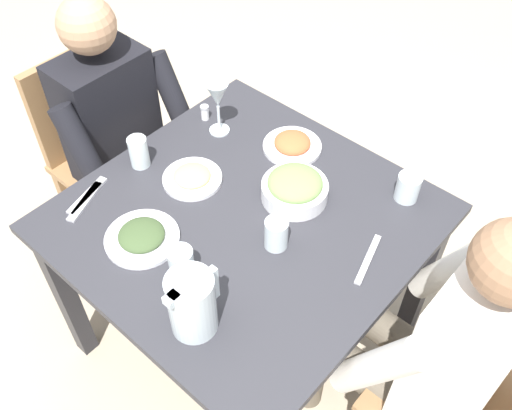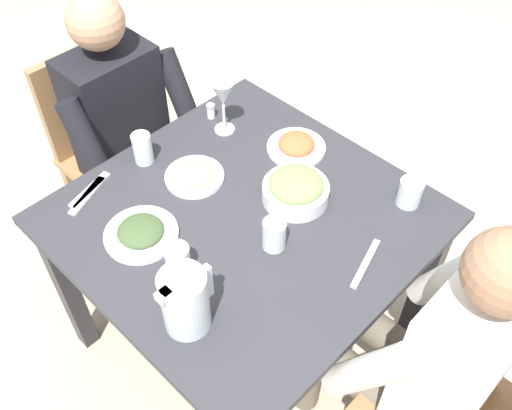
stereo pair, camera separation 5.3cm
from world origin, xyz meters
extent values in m
plane|color=tan|center=(0.00, 0.00, 0.00)|extent=(8.00, 8.00, 0.00)
cube|color=#2D2D33|center=(0.00, 0.00, 0.71)|extent=(0.98, 0.98, 0.03)
cube|color=#232328|center=(0.44, -0.44, 0.35)|extent=(0.06, 0.06, 0.69)
cube|color=#232328|center=(-0.44, 0.44, 0.35)|extent=(0.06, 0.06, 0.69)
cube|color=#232328|center=(0.44, 0.44, 0.35)|extent=(0.06, 0.06, 0.69)
cube|color=#997047|center=(0.23, -0.57, 0.21)|extent=(0.04, 0.04, 0.42)
cube|color=#997047|center=(0.06, -0.74, 0.43)|extent=(0.40, 0.40, 0.03)
cube|color=#997047|center=(0.21, 0.91, 0.21)|extent=(0.04, 0.04, 0.42)
cube|color=#997047|center=(-0.13, 0.91, 0.21)|extent=(0.04, 0.04, 0.42)
cube|color=#997047|center=(0.21, 0.57, 0.21)|extent=(0.04, 0.04, 0.42)
cube|color=#997047|center=(-0.13, 0.57, 0.21)|extent=(0.04, 0.04, 0.42)
cube|color=#997047|center=(0.04, 0.74, 0.43)|extent=(0.40, 0.40, 0.03)
cube|color=#997047|center=(0.04, 0.92, 0.65)|extent=(0.38, 0.04, 0.42)
cube|color=silver|center=(0.06, -0.71, 0.69)|extent=(0.32, 0.20, 0.50)
sphere|color=#936B4C|center=(0.06, -0.71, 1.06)|extent=(0.19, 0.19, 0.19)
cylinder|color=#665B4C|center=(-0.03, -0.52, 0.41)|extent=(0.11, 0.38, 0.11)
cylinder|color=#665B4C|center=(-0.03, -0.33, 0.22)|extent=(0.10, 0.10, 0.44)
cylinder|color=silver|center=(-0.14, -0.57, 0.72)|extent=(0.08, 0.23, 0.37)
cylinder|color=#665B4C|center=(0.14, -0.52, 0.41)|extent=(0.11, 0.38, 0.11)
cylinder|color=#665B4C|center=(0.14, -0.33, 0.22)|extent=(0.10, 0.10, 0.44)
cylinder|color=silver|center=(0.26, -0.57, 0.72)|extent=(0.08, 0.23, 0.37)
cube|color=black|center=(0.04, 0.71, 0.69)|extent=(0.32, 0.20, 0.50)
sphere|color=tan|center=(0.04, 0.71, 1.06)|extent=(0.19, 0.19, 0.19)
cylinder|color=#665B4C|center=(0.13, 0.52, 0.41)|extent=(0.11, 0.38, 0.11)
cylinder|color=#665B4C|center=(0.13, 0.33, 0.22)|extent=(0.10, 0.10, 0.44)
cylinder|color=black|center=(0.24, 0.57, 0.72)|extent=(0.08, 0.23, 0.37)
cylinder|color=#665B4C|center=(-0.04, 0.52, 0.41)|extent=(0.11, 0.38, 0.11)
cylinder|color=#665B4C|center=(-0.04, 0.33, 0.22)|extent=(0.10, 0.10, 0.44)
cylinder|color=black|center=(-0.16, 0.57, 0.72)|extent=(0.08, 0.23, 0.37)
cylinder|color=silver|center=(-0.36, -0.16, 0.82)|extent=(0.12, 0.12, 0.19)
cube|color=silver|center=(-0.28, -0.16, 0.83)|extent=(0.02, 0.02, 0.11)
cube|color=silver|center=(-0.41, -0.16, 0.90)|extent=(0.04, 0.03, 0.02)
cylinder|color=white|center=(0.16, -0.06, 0.75)|extent=(0.20, 0.20, 0.05)
ellipsoid|color=#759951|center=(0.16, -0.06, 0.79)|extent=(0.17, 0.17, 0.06)
cylinder|color=white|center=(0.00, 0.22, 0.73)|extent=(0.19, 0.19, 0.01)
ellipsoid|color=#E0C670|center=(0.00, 0.22, 0.75)|extent=(0.12, 0.12, 0.03)
cylinder|color=white|center=(-0.26, 0.16, 0.73)|extent=(0.22, 0.22, 0.01)
ellipsoid|color=#3D512D|center=(-0.26, 0.16, 0.75)|extent=(0.13, 0.13, 0.04)
cylinder|color=white|center=(0.33, 0.08, 0.73)|extent=(0.20, 0.20, 0.01)
ellipsoid|color=#CC5B33|center=(0.33, 0.08, 0.75)|extent=(0.12, 0.12, 0.05)
cylinder|color=silver|center=(0.38, -0.32, 0.77)|extent=(0.07, 0.07, 0.09)
cylinder|color=silver|center=(-0.27, -0.01, 0.77)|extent=(0.07, 0.07, 0.09)
cylinder|color=silver|center=(-0.02, -0.14, 0.77)|extent=(0.07, 0.07, 0.10)
cylinder|color=silver|center=(-0.06, 0.40, 0.78)|extent=(0.06, 0.06, 0.11)
cylinder|color=silver|center=(0.23, 0.33, 0.73)|extent=(0.07, 0.07, 0.01)
cylinder|color=silver|center=(0.23, 0.33, 0.78)|extent=(0.01, 0.01, 0.10)
cone|color=silver|center=(0.23, 0.33, 0.88)|extent=(0.08, 0.08, 0.09)
cylinder|color=white|center=(0.25, 0.41, 0.75)|extent=(0.03, 0.03, 0.04)
cylinder|color=#B2B2B7|center=(0.25, 0.41, 0.77)|extent=(0.03, 0.03, 0.01)
cube|color=silver|center=(-0.28, 0.40, 0.73)|extent=(0.17, 0.09, 0.01)
cube|color=silver|center=(0.11, -0.37, 0.73)|extent=(0.18, 0.07, 0.01)
cube|color=silver|center=(-0.26, 0.42, 0.73)|extent=(0.17, 0.07, 0.01)
camera|label=1|loc=(-0.82, -0.77, 2.00)|focal=40.02mm
camera|label=2|loc=(-0.78, -0.81, 2.00)|focal=40.02mm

